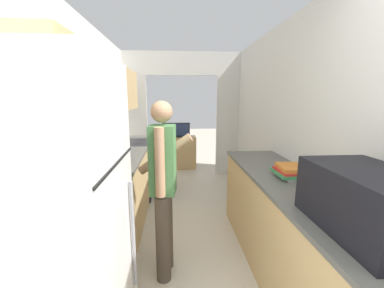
% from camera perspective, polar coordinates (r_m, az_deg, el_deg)
% --- Properties ---
extents(wall_left, '(0.38, 6.71, 2.50)m').
position_cam_1_polar(wall_left, '(2.60, -26.30, 6.16)').
color(wall_left, silver).
rests_on(wall_left, ground_plane).
extents(wall_right, '(0.06, 6.71, 2.50)m').
position_cam_1_polar(wall_right, '(2.45, 28.84, 1.38)').
color(wall_right, silver).
rests_on(wall_right, ground_plane).
extents(wall_far_with_doorway, '(2.72, 0.06, 2.50)m').
position_cam_1_polar(wall_far_with_doorway, '(4.82, -2.40, 8.82)').
color(wall_far_with_doorway, silver).
rests_on(wall_far_with_doorway, ground_plane).
extents(counter_left, '(0.62, 3.04, 0.90)m').
position_cam_1_polar(counter_left, '(3.07, -17.67, -11.54)').
color(counter_left, tan).
rests_on(counter_left, ground_plane).
extents(counter_right, '(0.62, 2.42, 0.90)m').
position_cam_1_polar(counter_right, '(2.38, 22.67, -18.79)').
color(counter_right, tan).
rests_on(counter_right, ground_plane).
extents(refrigerator, '(0.76, 0.71, 1.79)m').
position_cam_1_polar(refrigerator, '(1.49, -31.39, -18.96)').
color(refrigerator, white).
rests_on(refrigerator, ground_plane).
extents(range_oven, '(0.66, 0.76, 1.04)m').
position_cam_1_polar(range_oven, '(4.06, -14.05, -5.72)').
color(range_oven, black).
rests_on(range_oven, ground_plane).
extents(person, '(0.51, 0.40, 1.58)m').
position_cam_1_polar(person, '(2.10, -6.95, -10.23)').
color(person, '#4C4238').
rests_on(person, ground_plane).
extents(suitcase, '(0.43, 0.68, 0.34)m').
position_cam_1_polar(suitcase, '(1.56, 36.86, -11.06)').
color(suitcase, black).
rests_on(suitcase, counter_right).
extents(book_stack, '(0.25, 0.30, 0.11)m').
position_cam_1_polar(book_stack, '(2.30, 22.72, -6.17)').
color(book_stack, white).
rests_on(book_stack, counter_right).
extents(tv_cabinet, '(0.90, 0.42, 0.73)m').
position_cam_1_polar(tv_cabinet, '(5.50, -3.81, -2.00)').
color(tv_cabinet, tan).
rests_on(tv_cabinet, ground_plane).
extents(television, '(0.62, 0.16, 0.33)m').
position_cam_1_polar(television, '(5.37, -3.88, 3.37)').
color(television, black).
rests_on(television, tv_cabinet).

